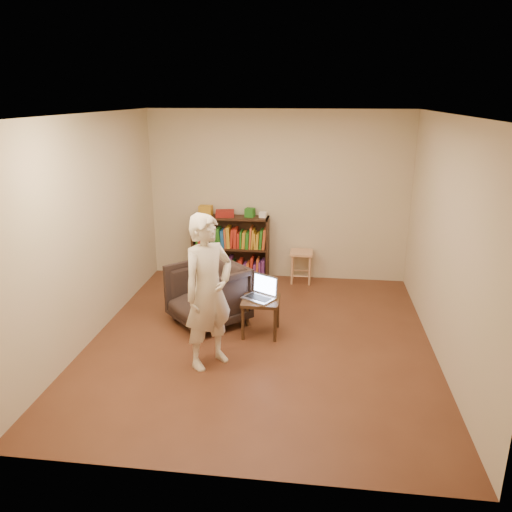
# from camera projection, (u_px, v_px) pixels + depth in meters

# --- Properties ---
(floor) EXTENTS (4.50, 4.50, 0.00)m
(floor) POSITION_uv_depth(u_px,v_px,m) (260.00, 340.00, 5.95)
(floor) COLOR #4E2919
(floor) RESTS_ON ground
(ceiling) EXTENTS (4.50, 4.50, 0.00)m
(ceiling) POSITION_uv_depth(u_px,v_px,m) (261.00, 114.00, 5.15)
(ceiling) COLOR white
(ceiling) RESTS_ON wall_back
(wall_back) EXTENTS (4.00, 0.00, 4.00)m
(wall_back) POSITION_uv_depth(u_px,v_px,m) (278.00, 196.00, 7.67)
(wall_back) COLOR beige
(wall_back) RESTS_ON floor
(wall_left) EXTENTS (0.00, 4.50, 4.50)m
(wall_left) POSITION_uv_depth(u_px,v_px,m) (90.00, 230.00, 5.79)
(wall_left) COLOR beige
(wall_left) RESTS_ON floor
(wall_right) EXTENTS (0.00, 4.50, 4.50)m
(wall_right) POSITION_uv_depth(u_px,v_px,m) (447.00, 242.00, 5.31)
(wall_right) COLOR beige
(wall_right) RESTS_ON floor
(bookshelf) EXTENTS (1.20, 0.30, 1.00)m
(bookshelf) POSITION_uv_depth(u_px,v_px,m) (231.00, 251.00, 7.88)
(bookshelf) COLOR black
(bookshelf) RESTS_ON floor
(box_yellow) EXTENTS (0.20, 0.15, 0.16)m
(box_yellow) POSITION_uv_depth(u_px,v_px,m) (206.00, 211.00, 7.71)
(box_yellow) COLOR #C08C22
(box_yellow) RESTS_ON bookshelf
(red_cloth) EXTENTS (0.31, 0.25, 0.09)m
(red_cloth) POSITION_uv_depth(u_px,v_px,m) (225.00, 213.00, 7.69)
(red_cloth) COLOR maroon
(red_cloth) RESTS_ON bookshelf
(box_green) EXTENTS (0.16, 0.16, 0.13)m
(box_green) POSITION_uv_depth(u_px,v_px,m) (250.00, 213.00, 7.66)
(box_green) COLOR #23681B
(box_green) RESTS_ON bookshelf
(box_white) EXTENTS (0.12, 0.12, 0.08)m
(box_white) POSITION_uv_depth(u_px,v_px,m) (263.00, 215.00, 7.64)
(box_white) COLOR white
(box_white) RESTS_ON bookshelf
(stool) EXTENTS (0.34, 0.34, 0.50)m
(stool) POSITION_uv_depth(u_px,v_px,m) (301.00, 257.00, 7.70)
(stool) COLOR tan
(stool) RESTS_ON floor
(armchair) EXTENTS (1.18, 1.18, 0.77)m
(armchair) POSITION_uv_depth(u_px,v_px,m) (208.00, 294.00, 6.31)
(armchair) COLOR black
(armchair) RESTS_ON floor
(side_table) EXTENTS (0.44, 0.44, 0.45)m
(side_table) POSITION_uv_depth(u_px,v_px,m) (261.00, 305.00, 6.02)
(side_table) COLOR #332211
(side_table) RESTS_ON floor
(laptop) EXTENTS (0.45, 0.42, 0.27)m
(laptop) POSITION_uv_depth(u_px,v_px,m) (261.00, 293.00, 6.01)
(laptop) COLOR #A8A7AC
(laptop) RESTS_ON side_table
(person) EXTENTS (0.70, 0.72, 1.67)m
(person) POSITION_uv_depth(u_px,v_px,m) (208.00, 292.00, 5.19)
(person) COLOR beige
(person) RESTS_ON floor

